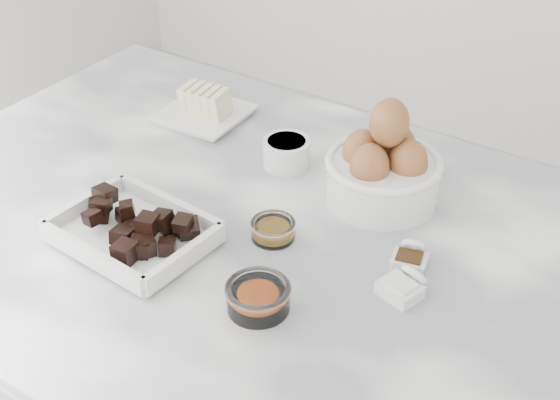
# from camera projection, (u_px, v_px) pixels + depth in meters

# --- Properties ---
(marble_slab) EXTENTS (1.20, 0.80, 0.04)m
(marble_slab) POSITION_uv_depth(u_px,v_px,m) (257.00, 239.00, 1.15)
(marble_slab) COLOR white
(marble_slab) RESTS_ON cabinet
(chocolate_dish) EXTENTS (0.23, 0.18, 0.06)m
(chocolate_dish) POSITION_uv_depth(u_px,v_px,m) (132.00, 228.00, 1.09)
(chocolate_dish) COLOR white
(chocolate_dish) RESTS_ON marble_slab
(butter_plate) EXTENTS (0.15, 0.15, 0.06)m
(butter_plate) POSITION_uv_depth(u_px,v_px,m) (203.00, 107.00, 1.40)
(butter_plate) COLOR white
(butter_plate) RESTS_ON marble_slab
(sugar_ramekin) EXTENTS (0.08, 0.08, 0.05)m
(sugar_ramekin) POSITION_uv_depth(u_px,v_px,m) (286.00, 152.00, 1.26)
(sugar_ramekin) COLOR white
(sugar_ramekin) RESTS_ON marble_slab
(egg_bowl) EXTENTS (0.18, 0.18, 0.17)m
(egg_bowl) POSITION_uv_depth(u_px,v_px,m) (383.00, 168.00, 1.17)
(egg_bowl) COLOR white
(egg_bowl) RESTS_ON marble_slab
(honey_bowl) EXTENTS (0.07, 0.07, 0.03)m
(honey_bowl) POSITION_uv_depth(u_px,v_px,m) (273.00, 229.00, 1.11)
(honey_bowl) COLOR white
(honey_bowl) RESTS_ON marble_slab
(zest_bowl) EXTENTS (0.09, 0.09, 0.04)m
(zest_bowl) POSITION_uv_depth(u_px,v_px,m) (258.00, 296.00, 0.98)
(zest_bowl) COLOR white
(zest_bowl) RESTS_ON marble_slab
(vanilla_spoon) EXTENTS (0.06, 0.07, 0.04)m
(vanilla_spoon) POSITION_uv_depth(u_px,v_px,m) (410.00, 258.00, 1.06)
(vanilla_spoon) COLOR white
(vanilla_spoon) RESTS_ON marble_slab
(salt_spoon) EXTENTS (0.06, 0.07, 0.04)m
(salt_spoon) POSITION_uv_depth(u_px,v_px,m) (403.00, 286.00, 1.01)
(salt_spoon) COLOR white
(salt_spoon) RESTS_ON marble_slab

